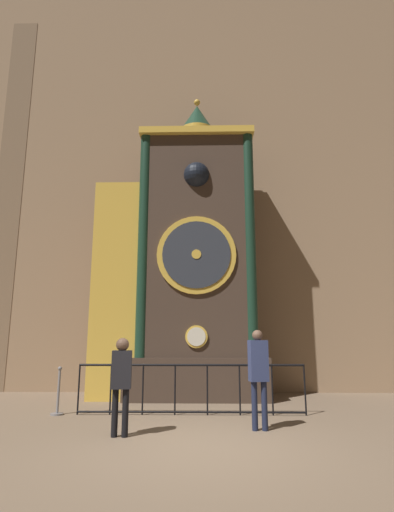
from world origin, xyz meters
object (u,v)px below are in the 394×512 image
clock_tower (182,263)px  stanchion_post (58,399)px  visitor_far (258,369)px  visitor_near (121,376)px

clock_tower → stanchion_post: size_ratio=8.93×
clock_tower → visitor_far: clock_tower is taller
visitor_near → stanchion_post: size_ratio=1.61×
visitor_near → visitor_far: bearing=4.6°
clock_tower → visitor_far: bearing=-66.1°
visitor_far → stanchion_post: bearing=150.4°
visitor_near → visitor_far: 2.51m
visitor_far → stanchion_post: (-4.24, 1.42, -0.75)m
clock_tower → stanchion_post: (-2.56, -2.36, -3.48)m
clock_tower → visitor_near: bearing=-100.3°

